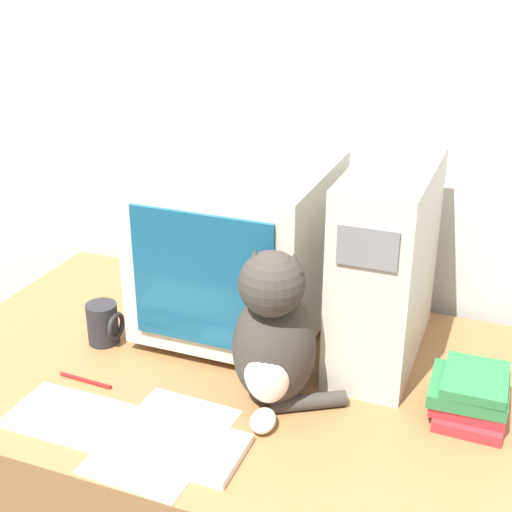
{
  "coord_description": "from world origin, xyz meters",
  "views": [
    {
      "loc": [
        0.59,
        -0.84,
        1.63
      ],
      "look_at": [
        0.06,
        0.5,
        0.99
      ],
      "focal_mm": 50.0,
      "sensor_mm": 36.0,
      "label": 1
    }
  ],
  "objects_px": {
    "crt_monitor": "(240,247)",
    "pen": "(86,380)",
    "book_stack": "(471,395)",
    "cat": "(274,338)",
    "keyboard": "(124,431)",
    "mug": "(104,324)",
    "computer_tower": "(386,264)"
  },
  "relations": [
    {
      "from": "crt_monitor",
      "to": "pen",
      "type": "relative_size",
      "value": 3.27
    },
    {
      "from": "computer_tower",
      "to": "book_stack",
      "type": "distance_m",
      "value": 0.34
    },
    {
      "from": "cat",
      "to": "book_stack",
      "type": "height_order",
      "value": "cat"
    },
    {
      "from": "crt_monitor",
      "to": "mug",
      "type": "bearing_deg",
      "value": -144.5
    },
    {
      "from": "computer_tower",
      "to": "mug",
      "type": "xyz_separation_m",
      "value": [
        -0.63,
        -0.2,
        -0.18
      ]
    },
    {
      "from": "crt_monitor",
      "to": "pen",
      "type": "height_order",
      "value": "crt_monitor"
    },
    {
      "from": "crt_monitor",
      "to": "keyboard",
      "type": "xyz_separation_m",
      "value": [
        -0.05,
        -0.49,
        -0.21
      ]
    },
    {
      "from": "cat",
      "to": "book_stack",
      "type": "bearing_deg",
      "value": 7.5
    },
    {
      "from": "cat",
      "to": "book_stack",
      "type": "relative_size",
      "value": 1.89
    },
    {
      "from": "keyboard",
      "to": "crt_monitor",
      "type": "bearing_deg",
      "value": 84.6
    },
    {
      "from": "keyboard",
      "to": "pen",
      "type": "height_order",
      "value": "keyboard"
    },
    {
      "from": "keyboard",
      "to": "book_stack",
      "type": "height_order",
      "value": "book_stack"
    },
    {
      "from": "crt_monitor",
      "to": "computer_tower",
      "type": "relative_size",
      "value": 0.96
    },
    {
      "from": "keyboard",
      "to": "pen",
      "type": "xyz_separation_m",
      "value": [
        -0.18,
        0.13,
        -0.01
      ]
    },
    {
      "from": "keyboard",
      "to": "mug",
      "type": "height_order",
      "value": "mug"
    },
    {
      "from": "pen",
      "to": "crt_monitor",
      "type": "bearing_deg",
      "value": 58.27
    },
    {
      "from": "keyboard",
      "to": "mug",
      "type": "relative_size",
      "value": 4.81
    },
    {
      "from": "book_stack",
      "to": "cat",
      "type": "bearing_deg",
      "value": -164.2
    },
    {
      "from": "keyboard",
      "to": "cat",
      "type": "distance_m",
      "value": 0.35
    },
    {
      "from": "computer_tower",
      "to": "book_stack",
      "type": "xyz_separation_m",
      "value": [
        0.23,
        -0.17,
        -0.18
      ]
    },
    {
      "from": "crt_monitor",
      "to": "book_stack",
      "type": "xyz_separation_m",
      "value": [
        0.58,
        -0.17,
        -0.17
      ]
    },
    {
      "from": "crt_monitor",
      "to": "cat",
      "type": "height_order",
      "value": "crt_monitor"
    },
    {
      "from": "crt_monitor",
      "to": "cat",
      "type": "xyz_separation_m",
      "value": [
        0.19,
        -0.28,
        -0.06
      ]
    },
    {
      "from": "keyboard",
      "to": "mug",
      "type": "distance_m",
      "value": 0.38
    },
    {
      "from": "keyboard",
      "to": "mug",
      "type": "bearing_deg",
      "value": 128.11
    },
    {
      "from": "crt_monitor",
      "to": "pen",
      "type": "distance_m",
      "value": 0.48
    },
    {
      "from": "computer_tower",
      "to": "cat",
      "type": "xyz_separation_m",
      "value": [
        -0.17,
        -0.28,
        -0.07
      ]
    },
    {
      "from": "computer_tower",
      "to": "keyboard",
      "type": "relative_size",
      "value": 0.93
    },
    {
      "from": "crt_monitor",
      "to": "computer_tower",
      "type": "xyz_separation_m",
      "value": [
        0.36,
        0.0,
        0.01
      ]
    },
    {
      "from": "keyboard",
      "to": "book_stack",
      "type": "distance_m",
      "value": 0.71
    },
    {
      "from": "book_stack",
      "to": "mug",
      "type": "distance_m",
      "value": 0.86
    },
    {
      "from": "crt_monitor",
      "to": "cat",
      "type": "relative_size",
      "value": 1.22
    }
  ]
}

